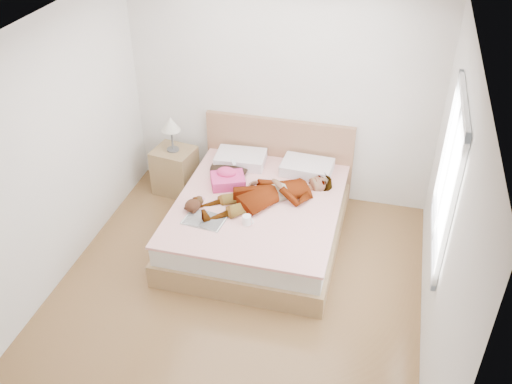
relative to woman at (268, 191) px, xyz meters
The scene contains 11 objects.
ground 1.20m from the woman, 94.94° to the right, with size 4.00×4.00×0.00m, color #4F3318.
woman is the anchor object (origin of this frame).
hair 0.73m from the woman, 141.71° to the left, with size 0.45×0.55×0.08m, color black.
phone 0.64m from the woman, 141.34° to the left, with size 0.04×0.08×0.01m, color silver.
room_shell 2.03m from the woman, 23.14° to the right, with size 4.00×4.00×4.00m.
bed 0.36m from the woman, behind, with size 1.80×2.08×1.00m.
towel 0.53m from the woman, 161.59° to the left, with size 0.46×0.42×0.19m.
magazine 0.78m from the woman, 134.90° to the right, with size 0.45×0.32×0.02m.
coffee_mug 0.50m from the woman, 101.67° to the right, with size 0.14×0.11×0.10m.
plush_toy 0.81m from the woman, 151.10° to the right, with size 0.22×0.27×0.13m.
nightstand 1.51m from the woman, 154.64° to the left, with size 0.53×0.48×1.02m.
Camera 1 is at (1.23, -3.93, 4.04)m, focal length 40.00 mm.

